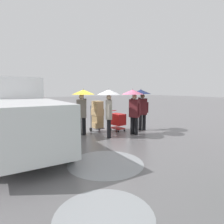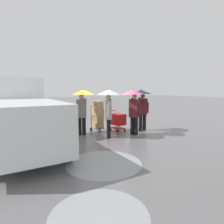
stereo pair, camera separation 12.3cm
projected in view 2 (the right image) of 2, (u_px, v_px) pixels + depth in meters
ground_plane at (100, 132)px, 9.44m from camera, size 90.00×90.00×0.00m
slush_patch_near_cluster at (99, 216)px, 3.18m from camera, size 1.72×1.72×0.01m
slush_patch_under_van at (104, 163)px, 5.45m from camera, size 2.19×2.19×0.01m
cargo_van_parked_right at (23, 116)px, 6.60m from camera, size 2.35×5.41×2.60m
shopping_cart_vendor at (118, 120)px, 9.66m from camera, size 0.70×0.91×1.02m
hand_dolly_boxes at (98, 115)px, 9.31m from camera, size 0.54×0.72×1.55m
pedestrian_pink_side at (134, 101)px, 8.78m from camera, size 1.04×1.04×2.15m
pedestrian_black_side at (83, 101)px, 8.66m from camera, size 1.04×1.04×2.15m
pedestrian_white_side at (142, 100)px, 9.65m from camera, size 1.04×1.04×2.15m
pedestrian_far_side at (109, 102)px, 8.27m from camera, size 1.04×1.04×2.15m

